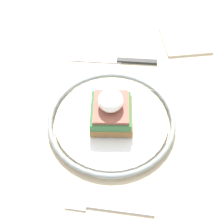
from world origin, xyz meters
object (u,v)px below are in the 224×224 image
sandwich (112,110)px  fork (105,207)px  knife (120,60)px  plate (112,120)px  napkin (185,40)px

sandwich → fork: 0.18m
fork → knife: (0.35, -0.02, 0.00)m
fork → knife: knife is taller
plate → sandwich: bearing=133.7°
plate → knife: plate is taller
plate → napkin: bearing=-35.4°
napkin → knife: bearing=114.5°
sandwich → plate: bearing=-46.3°
knife → napkin: bearing=-65.5°
knife → fork: bearing=175.9°
sandwich → knife: (0.18, -0.02, -0.04)m
sandwich → fork: size_ratio=0.60×
plate → knife: bearing=-5.2°
napkin → plate: bearing=144.6°
napkin → fork: bearing=156.3°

